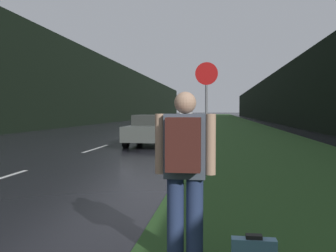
% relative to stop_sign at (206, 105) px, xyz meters
% --- Properties ---
extents(grass_verge, '(6.00, 240.00, 0.02)m').
position_rel_stop_sign_xyz_m(grass_verge, '(2.38, 31.33, -1.74)').
color(grass_verge, '#26471E').
rests_on(grass_verge, ground_plane).
extents(lane_stripe_c, '(0.12, 3.00, 0.01)m').
position_rel_stop_sign_xyz_m(lane_stripe_c, '(-4.71, 4.30, -1.75)').
color(lane_stripe_c, silver).
rests_on(lane_stripe_c, ground_plane).
extents(lane_stripe_d, '(0.12, 3.00, 0.01)m').
position_rel_stop_sign_xyz_m(lane_stripe_d, '(-4.71, 11.30, -1.75)').
color(lane_stripe_d, silver).
rests_on(lane_stripe_d, ground_plane).
extents(lane_stripe_e, '(0.12, 3.00, 0.01)m').
position_rel_stop_sign_xyz_m(lane_stripe_e, '(-4.71, 18.30, -1.75)').
color(lane_stripe_e, silver).
rests_on(lane_stripe_e, ground_plane).
extents(lane_stripe_f, '(0.12, 3.00, 0.01)m').
position_rel_stop_sign_xyz_m(lane_stripe_f, '(-4.71, 25.30, -1.75)').
color(lane_stripe_f, silver).
rests_on(lane_stripe_f, ground_plane).
extents(treeline_far_side, '(2.00, 140.00, 8.40)m').
position_rel_stop_sign_xyz_m(treeline_far_side, '(-14.79, 41.33, 2.45)').
color(treeline_far_side, black).
rests_on(treeline_far_side, ground_plane).
extents(treeline_near_side, '(2.00, 140.00, 6.46)m').
position_rel_stop_sign_xyz_m(treeline_near_side, '(8.38, 41.33, 1.48)').
color(treeline_near_side, black).
rests_on(treeline_near_side, ground_plane).
extents(stop_sign, '(0.63, 0.07, 2.92)m').
position_rel_stop_sign_xyz_m(stop_sign, '(0.00, 0.00, 0.00)').
color(stop_sign, slate).
rests_on(stop_sign, ground_plane).
extents(hitchhiker_with_backpack, '(0.62, 0.42, 1.77)m').
position_rel_stop_sign_xyz_m(hitchhiker_with_backpack, '(-0.01, -6.39, -0.73)').
color(hitchhiker_with_backpack, navy).
rests_on(hitchhiker_with_backpack, ground_plane).
extents(car_passing_near, '(1.94, 4.22, 1.39)m').
position_rel_stop_sign_xyz_m(car_passing_near, '(-2.67, 6.00, -1.04)').
color(car_passing_near, '#4C514C').
rests_on(car_passing_near, ground_plane).
extents(delivery_truck, '(2.50, 7.17, 3.32)m').
position_rel_stop_sign_xyz_m(delivery_truck, '(-6.75, 70.65, -0.00)').
color(delivery_truck, gray).
rests_on(delivery_truck, ground_plane).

